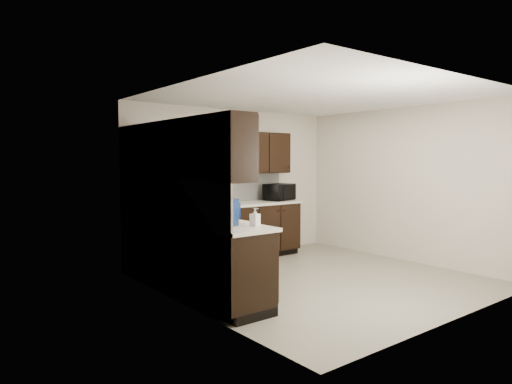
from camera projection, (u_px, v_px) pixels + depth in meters
floor at (317, 279)px, 6.30m from camera, size 4.00×4.00×0.00m
ceiling at (319, 96)px, 6.12m from camera, size 4.00×4.00×0.00m
wall_back at (234, 183)px, 7.79m from camera, size 4.00×0.02×2.50m
wall_left at (189, 196)px, 4.99m from camera, size 0.02×4.00×2.50m
wall_right at (404, 184)px, 7.44m from camera, size 0.02×4.00×2.50m
wall_front at (460, 199)px, 4.64m from camera, size 4.00×0.02×2.50m
lower_cabinets at (212, 246)px, 6.53m from camera, size 3.00×2.80×0.90m
countertop at (212, 211)px, 6.49m from camera, size 3.03×2.83×0.04m
backsplash at (191, 193)px, 6.51m from camera, size 3.00×2.80×0.48m
upper_cabinets at (202, 151)px, 6.45m from camera, size 3.00×2.80×0.70m
dishwasher at (219, 232)px, 6.94m from camera, size 0.58×0.04×0.78m
sink at (215, 227)px, 5.20m from camera, size 0.54×0.82×0.42m
microwave at (279, 192)px, 8.00m from camera, size 0.60×0.48×0.29m
soap_bottle_a at (255, 217)px, 4.89m from camera, size 0.11×0.11×0.19m
soap_bottle_b at (158, 203)px, 6.03m from camera, size 0.14×0.14×0.27m
toaster_oven at (145, 201)px, 6.49m from camera, size 0.46×0.39×0.24m
storage_bin at (163, 205)px, 6.28m from camera, size 0.47×0.37×0.17m
blue_pitcher at (230, 212)px, 4.93m from camera, size 0.20×0.20×0.28m
teal_tumbler at (192, 207)px, 5.99m from camera, size 0.11×0.11×0.19m
paper_towel_roll at (178, 201)px, 6.06m from camera, size 0.20×0.20×0.34m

